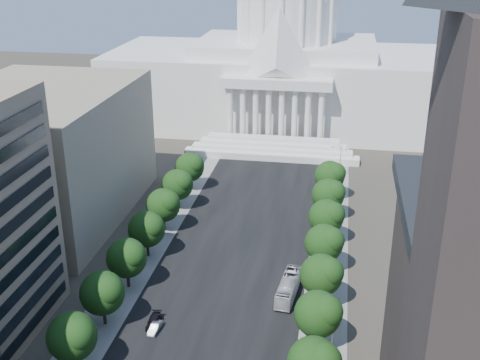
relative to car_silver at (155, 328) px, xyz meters
The scene contains 25 objects.
road_asphalt 31.87m from the car_silver, 73.71° to the left, with size 30.00×260.00×0.01m, color black.
sidewalk_left 32.20m from the car_silver, 108.21° to the left, with size 8.00×260.00×0.02m, color gray.
sidewalk_right 41.43m from the car_silver, 47.59° to the left, with size 8.00×260.00×0.02m, color gray.
capitol 127.27m from the car_silver, 85.93° to the left, with size 120.00×56.00×73.00m.
office_block_left_far 58.13m from the car_silver, 133.91° to the left, with size 38.00×52.00×30.00m, color gray.
tree_l_d 15.64m from the car_silver, 126.92° to the right, with size 7.79×7.60×9.97m.
tree_l_e 10.48m from the car_silver, behind, with size 7.79×7.60×9.97m.
tree_l_f 16.22m from the car_silver, 125.15° to the left, with size 7.79×7.60×9.97m.
tree_l_g 26.54m from the car_silver, 109.68° to the left, with size 7.79×7.60×9.97m.
tree_l_h 37.87m from the car_silver, 103.48° to the left, with size 7.79×7.60×9.97m.
tree_l_i 49.51m from the car_silver, 100.22° to the left, with size 7.79×7.60×9.97m.
tree_l_j 61.29m from the car_silver, 98.22° to the left, with size 7.79×7.60×9.97m.
tree_r_e 27.89m from the car_silver, ahead, with size 7.79×7.60×9.97m.
tree_r_f 30.51m from the car_silver, 24.43° to the left, with size 7.79×7.60×9.97m.
tree_r_g 37.05m from the car_silver, 41.80° to the left, with size 7.79×7.60×9.97m.
tree_r_h 45.84m from the car_silver, 53.15° to the left, with size 7.79×7.60×9.97m.
tree_r_i 55.85m from the car_silver, 60.59° to the left, with size 7.79×7.60×9.97m.
tree_r_j 66.52m from the car_silver, 65.69° to the left, with size 7.79×7.60×9.97m.
streetlight_c 29.31m from the car_silver, ahead, with size 2.61×0.44×9.00m.
streetlight_d 38.90m from the car_silver, 41.57° to the left, with size 2.61×0.44×9.00m.
streetlight_e 58.46m from the car_silver, 60.31° to the left, with size 2.61×0.44×9.00m.
streetlight_f 81.06m from the car_silver, 69.11° to the left, with size 2.61×0.44×9.00m.
car_silver is the anchor object (origin of this frame).
car_dark_b 1.65m from the car_silver, 113.59° to the left, with size 2.05×5.05×1.47m, color black.
city_bus 25.71m from the car_silver, 34.79° to the left, with size 2.86×12.20×3.40m, color silver.
Camera 1 is at (19.31, -21.13, 61.75)m, focal length 45.00 mm.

